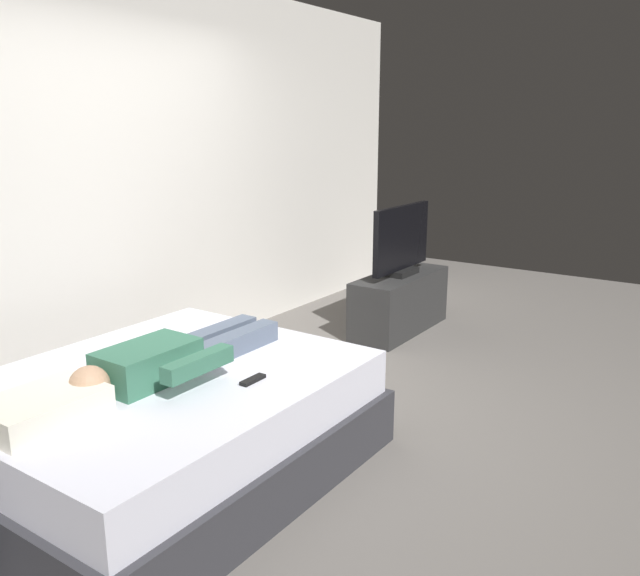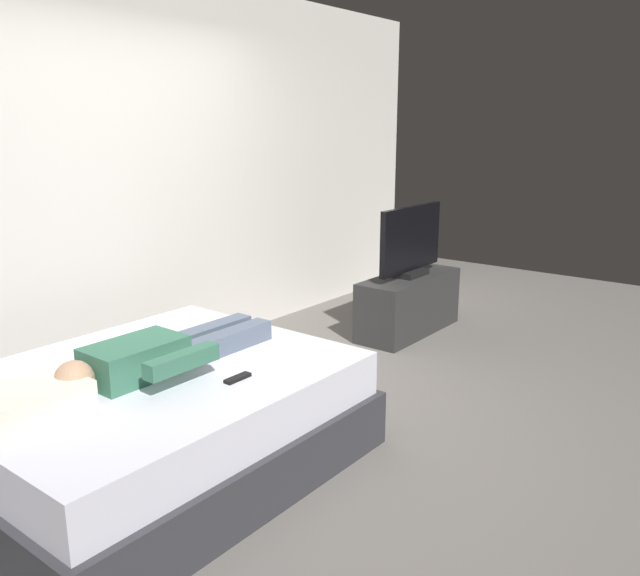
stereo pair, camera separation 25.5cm
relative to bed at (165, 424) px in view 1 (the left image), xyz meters
The scene contains 8 objects.
ground_plane 0.88m from the bed, 16.43° to the right, with size 10.00×10.00×0.00m, color slate.
back_wall 2.13m from the bed, 47.97° to the left, with size 6.40×0.10×2.80m, color silver.
bed is the anchor object (origin of this frame).
pillow 0.73m from the bed, behind, with size 0.48×0.34×0.12m, color silver.
person 0.36m from the bed, 51.85° to the right, with size 1.26×0.46×0.18m.
remote 0.56m from the bed, 67.82° to the right, with size 0.15×0.04×0.02m, color black.
tv_stand 2.79m from the bed, ahead, with size 1.10×0.40×0.50m, color #2D2D2D.
tv 2.84m from the bed, ahead, with size 0.88×0.20×0.59m.
Camera 1 is at (-2.84, -2.13, 1.75)m, focal length 36.26 mm.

